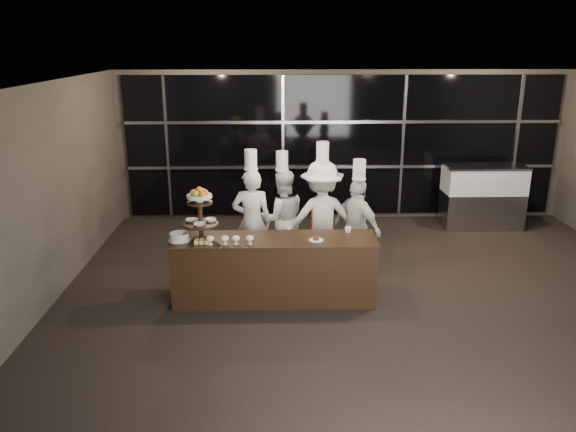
{
  "coord_description": "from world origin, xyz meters",
  "views": [
    {
      "loc": [
        -1.39,
        -6.18,
        3.53
      ],
      "look_at": [
        -1.19,
        1.42,
        1.15
      ],
      "focal_mm": 35.0,
      "sensor_mm": 36.0,
      "label": 1
    }
  ],
  "objects_px": {
    "display_stand": "(200,210)",
    "display_case": "(483,193)",
    "chef_c": "(321,217)",
    "chef_a": "(252,220)",
    "chef_d": "(357,227)",
    "layer_cake": "(179,237)",
    "chef_b": "(282,218)",
    "buffet_counter": "(274,269)"
  },
  "relations": [
    {
      "from": "chef_b",
      "to": "chef_d",
      "type": "xyz_separation_m",
      "value": [
        1.15,
        -0.42,
        -0.02
      ]
    },
    {
      "from": "display_case",
      "to": "chef_c",
      "type": "bearing_deg",
      "value": -146.94
    },
    {
      "from": "chef_d",
      "to": "chef_b",
      "type": "bearing_deg",
      "value": 159.74
    },
    {
      "from": "display_stand",
      "to": "chef_a",
      "type": "height_order",
      "value": "chef_a"
    },
    {
      "from": "display_case",
      "to": "chef_a",
      "type": "bearing_deg",
      "value": -153.68
    },
    {
      "from": "chef_d",
      "to": "display_stand",
      "type": "bearing_deg",
      "value": -159.38
    },
    {
      "from": "display_stand",
      "to": "chef_d",
      "type": "distance_m",
      "value": 2.5
    },
    {
      "from": "chef_a",
      "to": "chef_b",
      "type": "height_order",
      "value": "chef_a"
    },
    {
      "from": "display_stand",
      "to": "layer_cake",
      "type": "relative_size",
      "value": 2.48
    },
    {
      "from": "buffet_counter",
      "to": "chef_a",
      "type": "relative_size",
      "value": 1.44
    },
    {
      "from": "chef_c",
      "to": "layer_cake",
      "type": "bearing_deg",
      "value": -152.59
    },
    {
      "from": "display_case",
      "to": "chef_c",
      "type": "height_order",
      "value": "chef_c"
    },
    {
      "from": "display_case",
      "to": "chef_c",
      "type": "xyz_separation_m",
      "value": [
        -3.34,
        -2.18,
        0.22
      ]
    },
    {
      "from": "chef_a",
      "to": "chef_c",
      "type": "relative_size",
      "value": 0.95
    },
    {
      "from": "display_stand",
      "to": "display_case",
      "type": "relative_size",
      "value": 0.48
    },
    {
      "from": "display_case",
      "to": "chef_d",
      "type": "distance_m",
      "value": 3.64
    },
    {
      "from": "chef_c",
      "to": "chef_d",
      "type": "bearing_deg",
      "value": -15.07
    },
    {
      "from": "chef_a",
      "to": "chef_d",
      "type": "bearing_deg",
      "value": -4.7
    },
    {
      "from": "layer_cake",
      "to": "chef_d",
      "type": "relative_size",
      "value": 0.16
    },
    {
      "from": "layer_cake",
      "to": "chef_a",
      "type": "bearing_deg",
      "value": 47.6
    },
    {
      "from": "buffet_counter",
      "to": "chef_a",
      "type": "distance_m",
      "value": 1.12
    },
    {
      "from": "buffet_counter",
      "to": "chef_c",
      "type": "relative_size",
      "value": 1.36
    },
    {
      "from": "chef_b",
      "to": "buffet_counter",
      "type": "bearing_deg",
      "value": -95.88
    },
    {
      "from": "chef_b",
      "to": "chef_d",
      "type": "height_order",
      "value": "chef_b"
    },
    {
      "from": "buffet_counter",
      "to": "chef_d",
      "type": "height_order",
      "value": "chef_d"
    },
    {
      "from": "display_stand",
      "to": "chef_a",
      "type": "distance_m",
      "value": 1.28
    },
    {
      "from": "layer_cake",
      "to": "display_case",
      "type": "bearing_deg",
      "value": 31.0
    },
    {
      "from": "display_stand",
      "to": "buffet_counter",
      "type": "bearing_deg",
      "value": 0.01
    },
    {
      "from": "chef_b",
      "to": "layer_cake",
      "type": "bearing_deg",
      "value": -136.94
    },
    {
      "from": "chef_c",
      "to": "display_case",
      "type": "bearing_deg",
      "value": 33.06
    },
    {
      "from": "display_stand",
      "to": "chef_a",
      "type": "bearing_deg",
      "value": 56.4
    },
    {
      "from": "layer_cake",
      "to": "chef_a",
      "type": "xyz_separation_m",
      "value": [
        0.95,
        1.04,
        -0.11
      ]
    },
    {
      "from": "display_case",
      "to": "chef_b",
      "type": "bearing_deg",
      "value": -154.33
    },
    {
      "from": "chef_a",
      "to": "chef_d",
      "type": "relative_size",
      "value": 1.07
    },
    {
      "from": "chef_b",
      "to": "chef_d",
      "type": "distance_m",
      "value": 1.22
    },
    {
      "from": "chef_c",
      "to": "chef_d",
      "type": "distance_m",
      "value": 0.57
    },
    {
      "from": "buffet_counter",
      "to": "display_stand",
      "type": "distance_m",
      "value": 1.33
    },
    {
      "from": "display_case",
      "to": "chef_d",
      "type": "xyz_separation_m",
      "value": [
        -2.8,
        -2.32,
        0.11
      ]
    },
    {
      "from": "layer_cake",
      "to": "chef_b",
      "type": "distance_m",
      "value": 1.96
    },
    {
      "from": "chef_c",
      "to": "display_stand",
      "type": "bearing_deg",
      "value": -150.02
    },
    {
      "from": "buffet_counter",
      "to": "layer_cake",
      "type": "xyz_separation_m",
      "value": [
        -1.29,
        -0.05,
        0.51
      ]
    },
    {
      "from": "chef_d",
      "to": "display_case",
      "type": "bearing_deg",
      "value": 39.62
    }
  ]
}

